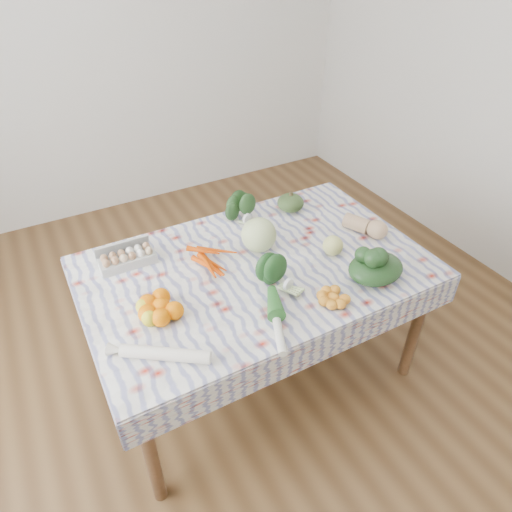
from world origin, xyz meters
The scene contains 17 objects.
ground centered at (0.00, 0.00, 0.00)m, with size 4.50×4.50×0.00m, color #55381D.
wall_back centered at (0.00, 2.25, 1.40)m, with size 4.00×0.04×2.80m, color silver.
dining_table centered at (0.00, 0.00, 0.68)m, with size 1.60×1.00×0.75m.
tablecloth centered at (0.00, 0.00, 0.76)m, with size 1.66×1.06×0.01m, color silver.
egg_carton centered at (-0.55, 0.30, 0.80)m, with size 0.27×0.11×0.07m, color #ABABA6.
carrot_bunch centered at (-0.17, 0.11, 0.78)m, with size 0.23×0.21×0.04m, color #D44102.
kale_bunch centered at (0.12, 0.39, 0.83)m, with size 0.16×0.14×0.14m, color #1E3D19.
kabocha_squash centered at (0.42, 0.36, 0.81)m, with size 0.15×0.15×0.10m, color #364E23.
cabbage centered at (0.08, 0.11, 0.85)m, with size 0.18×0.18×0.18m, color #B9CB83.
butternut_squash centered at (0.65, -0.03, 0.82)m, with size 0.11×0.23×0.11m, color tan.
orange_cluster centered at (-0.52, -0.10, 0.80)m, with size 0.25×0.25×0.08m, color orange.
broccoli centered at (0.02, -0.19, 0.82)m, with size 0.15×0.15×0.11m, color #1B441A.
mandarin_cluster centered at (0.18, -0.39, 0.79)m, with size 0.17×0.17×0.05m, color orange.
grapefruit centered at (0.38, -0.10, 0.81)m, with size 0.10×0.10×0.10m, color #D2D370.
spinach_bag centered at (0.44, -0.35, 0.82)m, with size 0.27×0.22×0.12m, color black.
daikon centered at (-0.59, -0.35, 0.79)m, with size 0.05×0.05×0.37m, color white.
leek centered at (-0.12, -0.39, 0.78)m, with size 0.04×0.04×0.35m, color silver.
Camera 1 is at (-0.84, -1.54, 2.14)m, focal length 32.00 mm.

